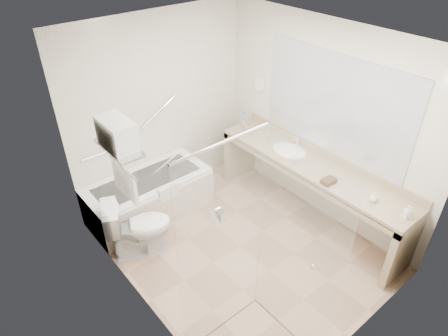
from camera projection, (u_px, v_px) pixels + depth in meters
floor at (240, 246)px, 4.88m from camera, size 3.20×3.20×0.00m
ceiling at (246, 41)px, 3.48m from camera, size 2.60×3.20×0.10m
wall_back at (160, 109)px, 5.20m from camera, size 2.60×0.10×2.50m
wall_front at (377, 245)px, 3.17m from camera, size 2.60×0.10×2.50m
wall_left at (132, 212)px, 3.50m from camera, size 0.10×3.20×2.50m
wall_right at (321, 124)px, 4.87m from camera, size 0.10×3.20×2.50m
bathtub at (149, 196)px, 5.25m from camera, size 1.60×0.73×0.59m
grab_bar_short at (98, 155)px, 4.84m from camera, size 0.40×0.03×0.03m
grab_bar_long at (159, 111)px, 5.15m from camera, size 0.53×0.03×0.33m
shower_enclosure at (259, 251)px, 3.36m from camera, size 0.96×0.91×2.11m
towel_shelf at (118, 142)px, 3.51m from camera, size 0.24×0.55×0.81m
vanity_counter at (310, 178)px, 4.97m from camera, size 0.55×2.70×0.95m
sink at (289, 152)px, 5.14m from camera, size 0.40×0.52×0.14m
faucet at (298, 141)px, 5.16m from camera, size 0.03×0.03×0.14m
mirror at (335, 105)px, 4.61m from camera, size 0.02×2.00×1.20m
hairdryer_unit at (259, 84)px, 5.40m from camera, size 0.08×0.10×0.18m
toilet at (139, 227)px, 4.62m from camera, size 0.86×0.68×0.75m
amenity_basket at (329, 181)px, 4.51m from camera, size 0.18×0.13×0.06m
soap_bottle_a at (407, 215)px, 4.02m from camera, size 0.12×0.17×0.07m
soap_bottle_b at (373, 198)px, 4.23m from camera, size 0.11×0.13×0.09m
water_bottle_left at (244, 125)px, 5.51m from camera, size 0.06×0.06×0.20m
water_bottle_mid at (268, 135)px, 5.30m from camera, size 0.06×0.06×0.18m
water_bottle_right at (244, 120)px, 5.60m from camera, size 0.07×0.07×0.22m
drinking_glass_near at (245, 128)px, 5.53m from camera, size 0.07×0.07×0.09m
drinking_glass_far at (295, 160)px, 4.83m from camera, size 0.10×0.10×0.10m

